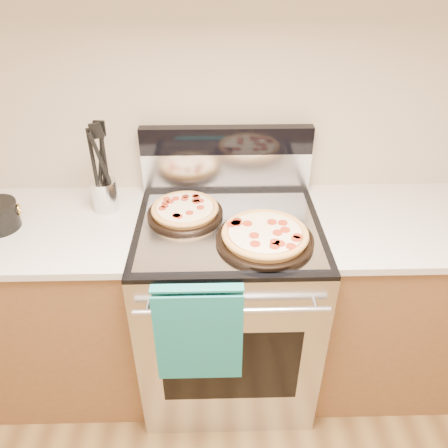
{
  "coord_description": "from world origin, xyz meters",
  "views": [
    {
      "loc": [
        -0.06,
        0.16,
        1.9
      ],
      "look_at": [
        -0.02,
        1.55,
        0.99
      ],
      "focal_mm": 35.0,
      "sensor_mm": 36.0,
      "label": 1
    }
  ],
  "objects_px": {
    "range_body": "(228,308)",
    "utensil_crock": "(105,195)",
    "pepperoni_pizza_back": "(185,210)",
    "pepperoni_pizza_front": "(265,236)"
  },
  "relations": [
    {
      "from": "range_body",
      "to": "pepperoni_pizza_back",
      "type": "height_order",
      "value": "pepperoni_pizza_back"
    },
    {
      "from": "pepperoni_pizza_back",
      "to": "pepperoni_pizza_front",
      "type": "height_order",
      "value": "pepperoni_pizza_front"
    },
    {
      "from": "pepperoni_pizza_back",
      "to": "utensil_crock",
      "type": "height_order",
      "value": "utensil_crock"
    },
    {
      "from": "pepperoni_pizza_back",
      "to": "utensil_crock",
      "type": "distance_m",
      "value": 0.36
    },
    {
      "from": "range_body",
      "to": "utensil_crock",
      "type": "bearing_deg",
      "value": 163.82
    },
    {
      "from": "utensil_crock",
      "to": "pepperoni_pizza_front",
      "type": "bearing_deg",
      "value": -23.17
    },
    {
      "from": "pepperoni_pizza_front",
      "to": "utensil_crock",
      "type": "height_order",
      "value": "utensil_crock"
    },
    {
      "from": "pepperoni_pizza_back",
      "to": "pepperoni_pizza_front",
      "type": "bearing_deg",
      "value": -32.44
    },
    {
      "from": "range_body",
      "to": "pepperoni_pizza_back",
      "type": "xyz_separation_m",
      "value": [
        -0.18,
        0.07,
        0.5
      ]
    },
    {
      "from": "range_body",
      "to": "pepperoni_pizza_front",
      "type": "relative_size",
      "value": 2.43
    }
  ]
}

